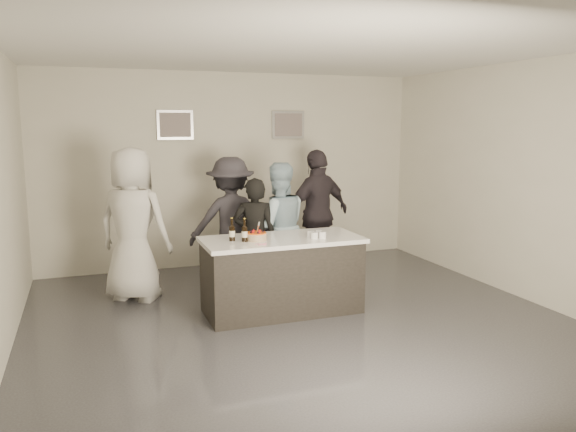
% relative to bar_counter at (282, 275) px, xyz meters
% --- Properties ---
extents(floor, '(6.00, 6.00, 0.00)m').
position_rel_bar_counter_xyz_m(floor, '(0.09, -0.48, -0.45)').
color(floor, '#3D3D42').
rests_on(floor, ground).
extents(ceiling, '(6.00, 6.00, 0.00)m').
position_rel_bar_counter_xyz_m(ceiling, '(0.09, -0.48, 2.55)').
color(ceiling, white).
extents(wall_back, '(6.00, 0.04, 3.00)m').
position_rel_bar_counter_xyz_m(wall_back, '(0.09, 2.52, 1.05)').
color(wall_back, beige).
rests_on(wall_back, ground).
extents(wall_front, '(6.00, 0.04, 3.00)m').
position_rel_bar_counter_xyz_m(wall_front, '(0.09, -3.48, 1.05)').
color(wall_front, beige).
rests_on(wall_front, ground).
extents(wall_right, '(0.04, 6.00, 3.00)m').
position_rel_bar_counter_xyz_m(wall_right, '(3.09, -0.48, 1.05)').
color(wall_right, beige).
rests_on(wall_right, ground).
extents(picture_left, '(0.54, 0.04, 0.44)m').
position_rel_bar_counter_xyz_m(picture_left, '(-0.81, 2.49, 1.75)').
color(picture_left, '#B2B2B7').
rests_on(picture_left, wall_back).
extents(picture_right, '(0.54, 0.04, 0.44)m').
position_rel_bar_counter_xyz_m(picture_right, '(0.99, 2.49, 1.75)').
color(picture_right, '#B2B2B7').
rests_on(picture_right, wall_back).
extents(bar_counter, '(1.86, 0.86, 0.90)m').
position_rel_bar_counter_xyz_m(bar_counter, '(0.00, 0.00, 0.00)').
color(bar_counter, white).
rests_on(bar_counter, ground).
extents(cake, '(0.23, 0.23, 0.08)m').
position_rel_bar_counter_xyz_m(cake, '(-0.32, -0.04, 0.49)').
color(cake, orange).
rests_on(cake, bar_counter).
extents(beer_bottle_a, '(0.07, 0.07, 0.26)m').
position_rel_bar_counter_xyz_m(beer_bottle_a, '(-0.59, 0.02, 0.58)').
color(beer_bottle_a, black).
rests_on(beer_bottle_a, bar_counter).
extents(beer_bottle_b, '(0.07, 0.07, 0.26)m').
position_rel_bar_counter_xyz_m(beer_bottle_b, '(-0.47, -0.06, 0.58)').
color(beer_bottle_b, black).
rests_on(beer_bottle_b, bar_counter).
extents(tumbler_cluster, '(0.19, 0.19, 0.08)m').
position_rel_bar_counter_xyz_m(tumbler_cluster, '(0.39, -0.13, 0.49)').
color(tumbler_cluster, gold).
rests_on(tumbler_cluster, bar_counter).
extents(candles, '(0.24, 0.08, 0.01)m').
position_rel_bar_counter_xyz_m(candles, '(-0.34, -0.28, 0.45)').
color(candles, pink).
rests_on(candles, bar_counter).
extents(person_main_black, '(0.66, 0.56, 1.54)m').
position_rel_bar_counter_xyz_m(person_main_black, '(-0.11, 0.72, 0.32)').
color(person_main_black, black).
rests_on(person_main_black, ground).
extents(person_main_blue, '(0.89, 0.72, 1.72)m').
position_rel_bar_counter_xyz_m(person_main_blue, '(0.25, 0.85, 0.41)').
color(person_main_blue, '#A6C6D9').
rests_on(person_main_blue, ground).
extents(person_guest_left, '(1.13, 1.04, 1.94)m').
position_rel_bar_counter_xyz_m(person_guest_left, '(-1.59, 1.09, 0.52)').
color(person_guest_left, silver).
rests_on(person_guest_left, ground).
extents(person_guest_right, '(1.17, 0.77, 1.86)m').
position_rel_bar_counter_xyz_m(person_guest_right, '(1.04, 1.35, 0.48)').
color(person_guest_right, '#2F2930').
rests_on(person_guest_right, ground).
extents(person_guest_back, '(1.21, 0.77, 1.77)m').
position_rel_bar_counter_xyz_m(person_guest_back, '(-0.26, 1.37, 0.44)').
color(person_guest_back, '#2D2B33').
rests_on(person_guest_back, ground).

